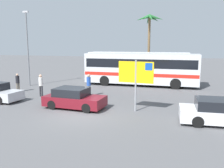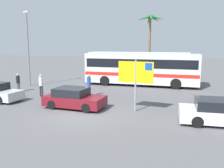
{
  "view_description": "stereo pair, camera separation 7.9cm",
  "coord_description": "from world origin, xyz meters",
  "px_view_note": "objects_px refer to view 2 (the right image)",
  "views": [
    {
      "loc": [
        5.68,
        -12.93,
        4.21
      ],
      "look_at": [
        0.9,
        3.67,
        1.3
      ],
      "focal_mm": 39.2,
      "sensor_mm": 36.0,
      "label": 1
    },
    {
      "loc": [
        5.75,
        -12.91,
        4.21
      ],
      "look_at": [
        0.9,
        3.67,
        1.3
      ],
      "focal_mm": 39.2,
      "sensor_mm": 36.0,
      "label": 2
    }
  ],
  "objects_px": {
    "bus_front_coach": "(141,68)",
    "pedestrian_crossing_lot": "(89,83)",
    "car_white": "(223,113)",
    "pedestrian_near_sign": "(41,83)",
    "car_maroon": "(74,98)",
    "ferry_sign": "(136,74)",
    "pedestrian_by_bus": "(18,81)",
    "bus_rear_coach": "(138,65)"
  },
  "relations": [
    {
      "from": "bus_rear_coach",
      "to": "car_white",
      "type": "xyz_separation_m",
      "value": [
        6.98,
        -13.78,
        -1.15
      ]
    },
    {
      "from": "bus_front_coach",
      "to": "pedestrian_by_bus",
      "type": "distance_m",
      "value": 11.55
    },
    {
      "from": "car_maroon",
      "to": "pedestrian_near_sign",
      "type": "xyz_separation_m",
      "value": [
        -3.97,
        2.44,
        0.42
      ]
    },
    {
      "from": "bus_front_coach",
      "to": "bus_rear_coach",
      "type": "height_order",
      "value": "same"
    },
    {
      "from": "bus_front_coach",
      "to": "bus_rear_coach",
      "type": "bearing_deg",
      "value": 105.35
    },
    {
      "from": "ferry_sign",
      "to": "pedestrian_near_sign",
      "type": "xyz_separation_m",
      "value": [
        -8.02,
        2.13,
        -1.27
      ]
    },
    {
      "from": "bus_front_coach",
      "to": "ferry_sign",
      "type": "xyz_separation_m",
      "value": [
        1.29,
        -9.44,
        0.54
      ]
    },
    {
      "from": "pedestrian_by_bus",
      "to": "bus_front_coach",
      "type": "bearing_deg",
      "value": 61.59
    },
    {
      "from": "ferry_sign",
      "to": "car_white",
      "type": "relative_size",
      "value": 0.69
    },
    {
      "from": "ferry_sign",
      "to": "car_maroon",
      "type": "relative_size",
      "value": 0.8
    },
    {
      "from": "bus_rear_coach",
      "to": "pedestrian_crossing_lot",
      "type": "xyz_separation_m",
      "value": [
        -2.25,
        -9.37,
        -0.73
      ]
    },
    {
      "from": "pedestrian_crossing_lot",
      "to": "pedestrian_near_sign",
      "type": "xyz_separation_m",
      "value": [
        -3.61,
        -1.12,
        -0.0
      ]
    },
    {
      "from": "car_maroon",
      "to": "pedestrian_crossing_lot",
      "type": "xyz_separation_m",
      "value": [
        -0.36,
        3.56,
        0.42
      ]
    },
    {
      "from": "bus_front_coach",
      "to": "pedestrian_crossing_lot",
      "type": "xyz_separation_m",
      "value": [
        -3.13,
        -6.19,
        -0.73
      ]
    },
    {
      "from": "car_white",
      "to": "pedestrian_by_bus",
      "type": "xyz_separation_m",
      "value": [
        -15.83,
        4.41,
        0.3
      ]
    },
    {
      "from": "car_white",
      "to": "pedestrian_near_sign",
      "type": "xyz_separation_m",
      "value": [
        -12.84,
        3.29,
        0.41
      ]
    },
    {
      "from": "pedestrian_near_sign",
      "to": "pedestrian_by_bus",
      "type": "height_order",
      "value": "pedestrian_near_sign"
    },
    {
      "from": "bus_front_coach",
      "to": "ferry_sign",
      "type": "relative_size",
      "value": 3.45
    },
    {
      "from": "pedestrian_near_sign",
      "to": "pedestrian_crossing_lot",
      "type": "bearing_deg",
      "value": -68.84
    },
    {
      "from": "car_white",
      "to": "pedestrian_crossing_lot",
      "type": "xyz_separation_m",
      "value": [
        -9.23,
        4.41,
        0.42
      ]
    },
    {
      "from": "bus_front_coach",
      "to": "ferry_sign",
      "type": "distance_m",
      "value": 9.54
    },
    {
      "from": "car_white",
      "to": "pedestrian_crossing_lot",
      "type": "height_order",
      "value": "pedestrian_crossing_lot"
    },
    {
      "from": "car_white",
      "to": "pedestrian_crossing_lot",
      "type": "bearing_deg",
      "value": 151.17
    },
    {
      "from": "ferry_sign",
      "to": "bus_front_coach",
      "type": "bearing_deg",
      "value": 103.74
    },
    {
      "from": "bus_front_coach",
      "to": "pedestrian_by_bus",
      "type": "relative_size",
      "value": 6.91
    },
    {
      "from": "bus_front_coach",
      "to": "pedestrian_crossing_lot",
      "type": "relative_size",
      "value": 6.22
    },
    {
      "from": "ferry_sign",
      "to": "car_white",
      "type": "distance_m",
      "value": 5.24
    },
    {
      "from": "pedestrian_near_sign",
      "to": "car_maroon",
      "type": "bearing_deg",
      "value": -117.68
    },
    {
      "from": "pedestrian_crossing_lot",
      "to": "pedestrian_by_bus",
      "type": "bearing_deg",
      "value": 160.36
    },
    {
      "from": "pedestrian_near_sign",
      "to": "car_white",
      "type": "bearing_deg",
      "value": -100.45
    },
    {
      "from": "car_maroon",
      "to": "car_white",
      "type": "relative_size",
      "value": 0.86
    },
    {
      "from": "car_maroon",
      "to": "pedestrian_near_sign",
      "type": "relative_size",
      "value": 2.26
    },
    {
      "from": "pedestrian_near_sign",
      "to": "pedestrian_by_bus",
      "type": "xyz_separation_m",
      "value": [
        -2.99,
        1.12,
        -0.12
      ]
    },
    {
      "from": "car_white",
      "to": "pedestrian_near_sign",
      "type": "relative_size",
      "value": 2.62
    },
    {
      "from": "bus_front_coach",
      "to": "car_maroon",
      "type": "distance_m",
      "value": 10.2
    },
    {
      "from": "bus_front_coach",
      "to": "car_white",
      "type": "relative_size",
      "value": 2.38
    },
    {
      "from": "car_white",
      "to": "pedestrian_by_bus",
      "type": "height_order",
      "value": "pedestrian_by_bus"
    },
    {
      "from": "pedestrian_near_sign",
      "to": "pedestrian_by_bus",
      "type": "relative_size",
      "value": 1.11
    },
    {
      "from": "pedestrian_by_bus",
      "to": "pedestrian_near_sign",
      "type": "bearing_deg",
      "value": 8.62
    },
    {
      "from": "car_white",
      "to": "pedestrian_near_sign",
      "type": "height_order",
      "value": "pedestrian_near_sign"
    },
    {
      "from": "ferry_sign",
      "to": "car_white",
      "type": "xyz_separation_m",
      "value": [
        4.82,
        -1.16,
        -1.69
      ]
    },
    {
      "from": "bus_front_coach",
      "to": "bus_rear_coach",
      "type": "distance_m",
      "value": 3.3
    }
  ]
}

